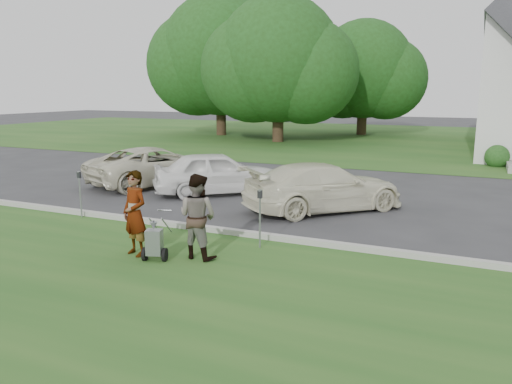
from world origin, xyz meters
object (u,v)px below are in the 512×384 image
Objects in this scene: car_b at (217,173)px; striping_cart at (155,243)px; person_right at (198,217)px; car_c at (324,187)px; tree_far at (220,61)px; parking_meter_near at (260,212)px; tree_left at (278,65)px; tree_back at (364,74)px; car_a at (155,166)px; parking_meter_far at (80,189)px; person_left at (135,214)px.

striping_cart is at bearing 158.30° from car_b.
car_c is (1.17, 5.23, -0.20)m from person_right.
tree_far is 8.67× the size of parking_meter_near.
person_right is at bearing -72.19° from tree_left.
tree_back reaches higher than car_a.
tree_left is at bearing -116.57° from tree_back.
tree_far reaches higher than parking_meter_far.
tree_far is (-6.00, 3.00, 0.58)m from tree_left.
person_left is at bearing 148.47° from striping_cart.
car_c is (2.47, 5.63, -0.21)m from person_left.
car_c is at bearing 82.99° from person_left.
tree_far is at bearing -47.17° from car_a.
tree_far is at bearing 97.41° from striping_cart.
person_left is 1.40× the size of parking_meter_far.
person_right is 0.42× the size of car_b.
person_right is 0.37× the size of car_c.
tree_far is 2.71× the size of car_b.
car_c reaches higher than striping_cart.
tree_far is at bearing -153.44° from tree_back.
tree_far is 6.49× the size of person_right.
parking_meter_near is (2.22, 1.53, -0.07)m from person_left.
car_c is (5.89, 3.62, -0.12)m from parking_meter_far.
tree_left is 8.95m from tree_back.
parking_meter_near is at bearing 129.87° from car_c.
striping_cart is 8.84m from car_a.
car_a reaches higher than car_c.
tree_back is at bearing -77.57° from person_right.
person_left is 0.43× the size of car_b.
parking_meter_near reaches higher than striping_cart.
striping_cart is at bearing -134.57° from parking_meter_near.
parking_meter_near is (14.39, -25.12, -4.85)m from tree_far.
parking_meter_far is (-3.99, 2.15, 0.43)m from striping_cart.
tree_left reaches higher than striping_cart.
car_b is (-1.52, 6.44, -0.18)m from person_left.
tree_left is 6.73m from tree_far.
tree_back is 1.99× the size of car_c.
person_right is (0.72, 0.54, 0.51)m from striping_cart.
tree_far reaches higher than parking_meter_near.
car_b is (-3.75, 4.91, -0.11)m from parking_meter_near.
tree_left is at bearing 87.80° from striping_cart.
striping_cart is 0.22× the size of car_c.
tree_left reaches higher than car_c.
parking_meter_far is at bearing 117.53° from car_b.
person_right reaches higher than parking_meter_near.
tree_left is 2.47× the size of car_b.
striping_cart is (6.74, -23.79, -4.72)m from tree_left.
car_a is 3.07m from car_b.
parking_meter_far is at bearing -82.74° from tree_left.
tree_far is 26.60m from parking_meter_far.
tree_far is 29.35m from parking_meter_near.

